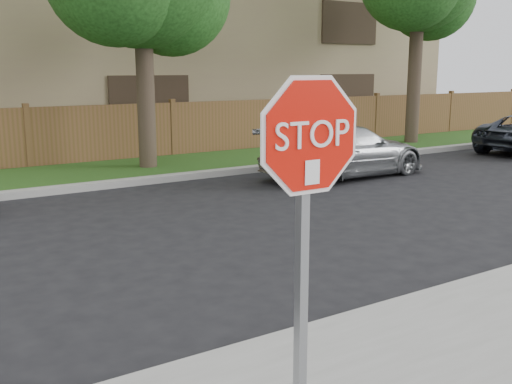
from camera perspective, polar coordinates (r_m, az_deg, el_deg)
ground at (r=6.04m, az=4.51°, el=-13.28°), size 90.00×90.00×0.00m
far_curb at (r=13.16m, az=-17.60°, el=0.29°), size 70.00×0.30×0.15m
grass_strip at (r=14.73m, az=-19.34°, el=1.29°), size 70.00×3.00×0.12m
fence at (r=16.18m, az=-20.89°, el=4.70°), size 70.00×0.12×1.60m
stop_sign at (r=3.68m, az=4.93°, el=0.44°), size 1.01×0.13×2.55m
sedan_right at (r=14.46m, az=8.41°, el=3.94°), size 4.46×2.01×1.27m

